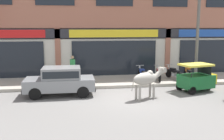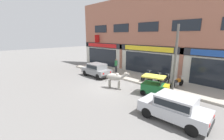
% 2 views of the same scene
% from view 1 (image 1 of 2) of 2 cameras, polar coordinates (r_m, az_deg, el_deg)
% --- Properties ---
extents(ground_plane, '(90.00, 90.00, 0.00)m').
position_cam_1_polar(ground_plane, '(13.04, 4.52, -6.17)').
color(ground_plane, slate).
extents(sidewalk, '(19.00, 3.38, 0.17)m').
position_cam_1_polar(sidewalk, '(16.72, 1.47, -2.37)').
color(sidewalk, '#A8A093').
rests_on(sidewalk, ground).
extents(shop_building, '(23.00, 1.40, 8.95)m').
position_cam_1_polar(shop_building, '(18.31, 0.41, 11.75)').
color(shop_building, '#9E604C').
rests_on(shop_building, ground).
extents(cow, '(2.02, 1.13, 1.61)m').
position_cam_1_polar(cow, '(12.81, 7.61, -1.89)').
color(cow, '#9E998E').
rests_on(cow, ground).
extents(car_1, '(3.62, 1.63, 1.46)m').
position_cam_1_polar(car_1, '(13.67, -11.16, -2.09)').
color(car_1, black).
rests_on(car_1, ground).
extents(auto_rickshaw, '(2.14, 1.54, 1.52)m').
position_cam_1_polar(auto_rickshaw, '(15.01, 18.01, -1.96)').
color(auto_rickshaw, black).
rests_on(auto_rickshaw, ground).
extents(motorcycle_0, '(0.52, 1.81, 0.88)m').
position_cam_1_polar(motorcycle_0, '(16.51, 6.71, -0.92)').
color(motorcycle_0, black).
rests_on(motorcycle_0, sidewalk).
extents(motorcycle_1, '(0.66, 1.79, 0.88)m').
position_cam_1_polar(motorcycle_1, '(16.70, 10.10, -0.88)').
color(motorcycle_1, black).
rests_on(motorcycle_1, sidewalk).
extents(motorcycle_2, '(0.63, 1.79, 0.88)m').
position_cam_1_polar(motorcycle_2, '(17.22, 13.32, -0.68)').
color(motorcycle_2, black).
rests_on(motorcycle_2, sidewalk).
extents(motorcycle_3, '(0.62, 1.80, 0.88)m').
position_cam_1_polar(motorcycle_3, '(17.58, 16.23, -0.60)').
color(motorcycle_3, black).
rests_on(motorcycle_3, sidewalk).
extents(pedestrian, '(0.32, 0.50, 1.60)m').
position_cam_1_polar(pedestrian, '(16.05, -8.57, 0.91)').
color(pedestrian, '#2D2D33').
rests_on(pedestrian, sidewalk).
extents(utility_pole, '(0.18, 0.18, 5.13)m').
position_cam_1_polar(utility_pole, '(16.50, 18.07, 6.31)').
color(utility_pole, '#595651').
rests_on(utility_pole, sidewalk).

